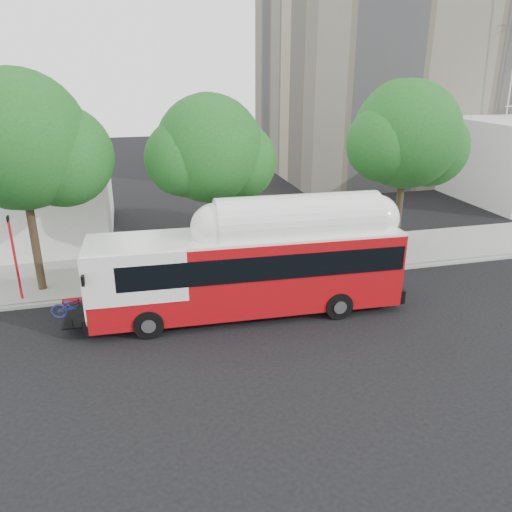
# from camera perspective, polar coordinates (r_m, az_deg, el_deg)

# --- Properties ---
(ground) EXTENTS (120.00, 120.00, 0.00)m
(ground) POSITION_cam_1_polar(r_m,az_deg,el_deg) (20.20, 0.79, -7.76)
(ground) COLOR black
(ground) RESTS_ON ground
(sidewalk) EXTENTS (60.00, 5.00, 0.15)m
(sidewalk) POSITION_cam_1_polar(r_m,az_deg,el_deg) (25.92, -2.92, -0.93)
(sidewalk) COLOR gray
(sidewalk) RESTS_ON ground
(curb_strip) EXTENTS (60.00, 0.30, 0.15)m
(curb_strip) POSITION_cam_1_polar(r_m,az_deg,el_deg) (23.57, -1.66, -3.20)
(curb_strip) COLOR gray
(curb_strip) RESTS_ON ground
(red_curb_segment) EXTENTS (10.00, 0.32, 0.16)m
(red_curb_segment) POSITION_cam_1_polar(r_m,az_deg,el_deg) (23.17, -8.94, -3.89)
(red_curb_segment) COLOR maroon
(red_curb_segment) RESTS_ON ground
(street_tree_left) EXTENTS (6.67, 5.80, 9.74)m
(street_tree_left) POSITION_cam_1_polar(r_m,az_deg,el_deg) (23.22, -24.28, 11.46)
(street_tree_left) COLOR #2D2116
(street_tree_left) RESTS_ON ground
(street_tree_mid) EXTENTS (5.75, 5.00, 8.62)m
(street_tree_mid) POSITION_cam_1_polar(r_m,az_deg,el_deg) (23.83, -4.40, 11.69)
(street_tree_mid) COLOR #2D2116
(street_tree_mid) RESTS_ON ground
(street_tree_right) EXTENTS (6.21, 5.40, 9.18)m
(street_tree_right) POSITION_cam_1_polar(r_m,az_deg,el_deg) (27.16, 17.54, 12.68)
(street_tree_right) COLOR #2D2116
(street_tree_right) RESTS_ON ground
(transit_bus) EXTENTS (13.55, 3.28, 3.98)m
(transit_bus) POSITION_cam_1_polar(r_m,az_deg,el_deg) (20.32, -0.73, -1.77)
(transit_bus) COLOR #A10B10
(transit_bus) RESTS_ON ground
(signal_pole) EXTENTS (0.11, 0.37, 3.91)m
(signal_pole) POSITION_cam_1_polar(r_m,az_deg,el_deg) (23.58, -25.82, -0.30)
(signal_pole) COLOR red
(signal_pole) RESTS_ON ground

